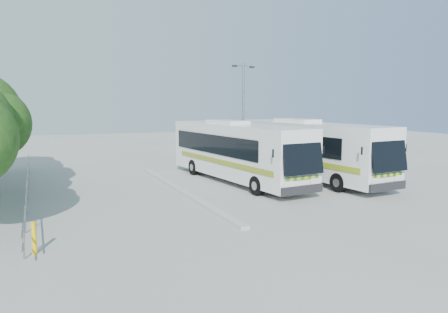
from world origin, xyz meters
name	(u,v)px	position (x,y,z in m)	size (l,w,h in m)	color
ground	(234,195)	(0.00, 0.00, 0.00)	(100.00, 100.00, 0.00)	#A6A6A0
kerb_divider	(181,190)	(-2.30, 2.00, 0.07)	(0.40, 16.00, 0.15)	#B2B2AD
railing	(27,183)	(-10.00, 4.00, 0.74)	(0.06, 22.00, 1.00)	gray
coach_main	(236,150)	(1.82, 3.60, 1.94)	(3.93, 12.98, 3.55)	silver
coach_adjacent	(307,148)	(6.35, 2.62, 1.97)	(3.83, 13.15, 3.60)	silver
lamppost	(243,114)	(3.12, 5.30, 4.09)	(1.79, 0.63, 7.41)	gray
bollard	(34,238)	(-9.70, -5.64, 0.53)	(0.15, 0.15, 1.07)	yellow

